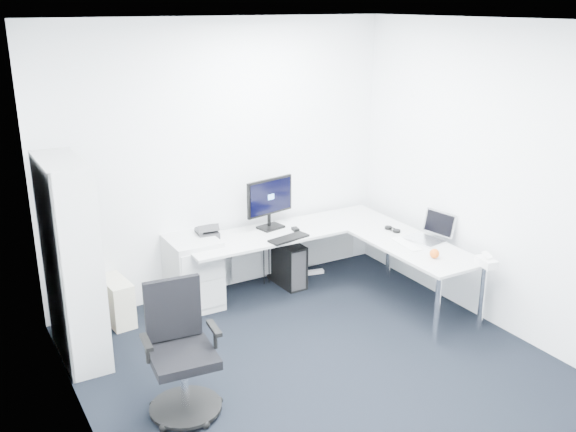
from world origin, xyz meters
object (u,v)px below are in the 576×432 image
l_desk (306,270)px  laptop (425,228)px  bookshelf (72,262)px  task_chair (183,353)px  monitor (270,203)px

l_desk → laptop: laptop is taller
bookshelf → task_chair: bookshelf is taller
laptop → bookshelf: bearing=158.6°
l_desk → monitor: bearing=108.8°
l_desk → monitor: 0.75m
l_desk → laptop: (0.95, -0.61, 0.45)m
l_desk → bookshelf: 2.24m
task_chair → bookshelf: bearing=116.9°
task_chair → monitor: bearing=51.2°
monitor → laptop: bearing=-55.3°
task_chair → monitor: monitor is taller
monitor → laptop: size_ratio=1.53×
l_desk → bookshelf: size_ratio=1.32×
bookshelf → monitor: bearing=10.9°
l_desk → laptop: bearing=-32.6°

